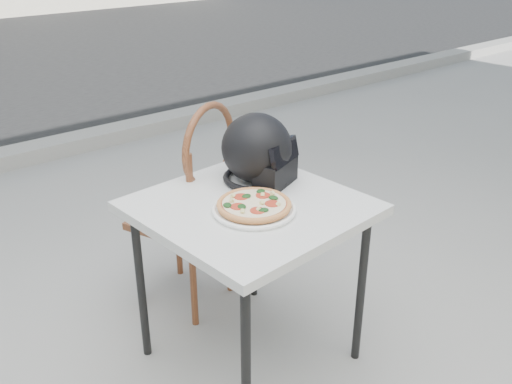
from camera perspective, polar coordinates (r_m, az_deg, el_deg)
cafe_table_main at (r=2.26m, az=-0.58°, el=-2.69°), size 0.86×0.86×0.75m
plate at (r=2.16m, az=-0.20°, el=-1.76°), size 0.33×0.33×0.02m
pizza at (r=2.15m, az=-0.20°, el=-1.24°), size 0.34×0.34×0.04m
helmet at (r=2.37m, az=0.26°, el=4.00°), size 0.37×0.38×0.29m
cafe_chair_main at (r=2.68m, az=-6.19°, el=-0.51°), size 0.53×0.53×1.06m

